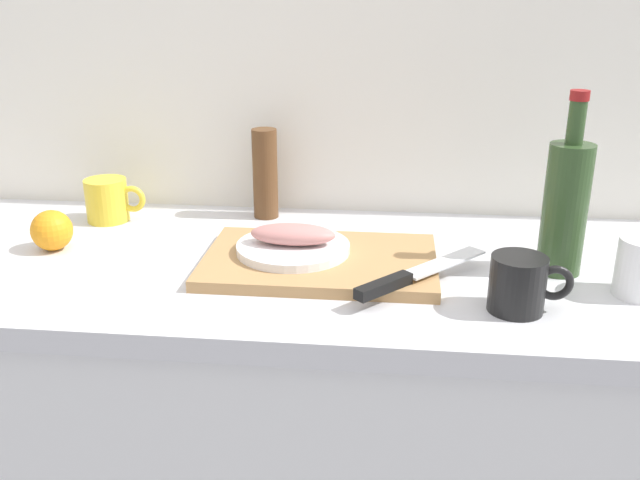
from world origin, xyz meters
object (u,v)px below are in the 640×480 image
coffee_mug_2 (519,284)px  coffee_mug_1 (108,200)px  wine_bottle (565,204)px  cutting_board (320,261)px  fish_fillet (293,234)px  pepper_mill (265,174)px  white_plate (293,248)px  chef_knife (407,277)px

coffee_mug_2 → coffee_mug_1: bearing=156.4°
wine_bottle → coffee_mug_2: 0.20m
cutting_board → fish_fillet: 0.07m
wine_bottle → coffee_mug_1: (-0.87, 0.18, -0.08)m
fish_fillet → coffee_mug_2: (0.37, -0.15, -0.01)m
cutting_board → fish_fillet: bearing=162.8°
fish_fillet → pepper_mill: (-0.09, 0.25, 0.04)m
cutting_board → pepper_mill: pepper_mill is taller
fish_fillet → wine_bottle: size_ratio=0.49×
cutting_board → white_plate: white_plate is taller
fish_fillet → wine_bottle: wine_bottle is taller
chef_knife → wine_bottle: wine_bottle is taller
cutting_board → wine_bottle: 0.42m
chef_knife → coffee_mug_1: (-0.61, 0.30, 0.02)m
coffee_mug_1 → white_plate: bearing=-24.3°
coffee_mug_1 → coffee_mug_2: size_ratio=1.01×
coffee_mug_2 → white_plate: bearing=157.1°
cutting_board → coffee_mug_1: bearing=156.4°
coffee_mug_2 → pepper_mill: size_ratio=0.66×
white_plate → wine_bottle: size_ratio=0.65×
wine_bottle → pepper_mill: wine_bottle is taller
chef_knife → coffee_mug_1: coffee_mug_1 is taller
cutting_board → coffee_mug_1: coffee_mug_1 is taller
cutting_board → wine_bottle: (0.41, 0.03, 0.11)m
fish_fillet → wine_bottle: bearing=1.4°
fish_fillet → coffee_mug_1: coffee_mug_1 is taller
white_plate → pepper_mill: (-0.09, 0.25, 0.07)m
cutting_board → coffee_mug_2: bearing=-23.7°
cutting_board → coffee_mug_2: 0.35m
coffee_mug_2 → pepper_mill: pepper_mill is taller
fish_fillet → chef_knife: fish_fillet is taller
fish_fillet → coffee_mug_2: coffee_mug_2 is taller
chef_knife → wine_bottle: size_ratio=0.75×
cutting_board → white_plate: bearing=162.8°
chef_knife → white_plate: bearing=103.8°
cutting_board → pepper_mill: bearing=118.6°
cutting_board → fish_fillet: (-0.05, 0.02, 0.04)m
wine_bottle → coffee_mug_1: bearing=168.6°
coffee_mug_1 → coffee_mug_2: coffee_mug_1 is taller
chef_knife → coffee_mug_2: 0.17m
chef_knife → wine_bottle: bearing=-21.9°
wine_bottle → coffee_mug_1: wine_bottle is taller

